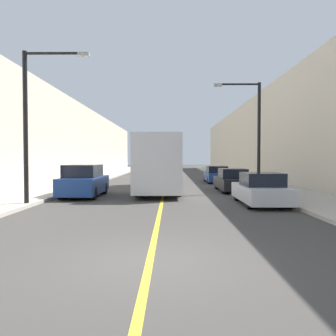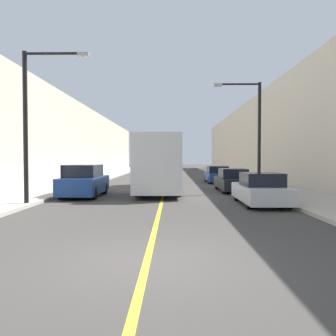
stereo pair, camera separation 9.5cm
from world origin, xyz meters
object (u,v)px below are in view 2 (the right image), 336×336
(car_right_mid, at_px, (232,181))
(car_right_far, at_px, (217,175))
(street_lamp_right, at_px, (255,127))
(parked_suv_left, at_px, (84,182))
(street_lamp_left, at_px, (32,115))
(bus, at_px, (160,163))
(car_right_near, at_px, (261,190))

(car_right_mid, bearing_deg, car_right_far, 89.73)
(car_right_far, xyz_separation_m, street_lamp_right, (1.23, -8.11, 3.42))
(parked_suv_left, xyz_separation_m, street_lamp_left, (-1.27, -3.73, 3.24))
(street_lamp_right, bearing_deg, car_right_far, 98.61)
(street_lamp_right, bearing_deg, car_right_mid, 155.50)
(bus, relative_size, car_right_near, 2.52)
(bus, bearing_deg, street_lamp_right, -9.38)
(car_right_far, bearing_deg, car_right_mid, -90.27)
(street_lamp_left, bearing_deg, bus, 53.14)
(parked_suv_left, bearing_deg, bus, 40.03)
(car_right_mid, bearing_deg, street_lamp_left, -146.04)
(parked_suv_left, xyz_separation_m, street_lamp_right, (10.09, 2.49, 3.25))
(parked_suv_left, distance_m, car_right_near, 9.51)
(car_right_far, height_order, street_lamp_right, street_lamp_right)
(bus, height_order, car_right_far, bus)
(car_right_near, height_order, street_lamp_left, street_lamp_left)
(street_lamp_right, bearing_deg, car_right_near, -100.97)
(parked_suv_left, height_order, car_right_mid, parked_suv_left)
(car_right_far, bearing_deg, street_lamp_right, -81.39)
(car_right_far, xyz_separation_m, street_lamp_left, (-10.13, -14.33, 3.41))
(bus, distance_m, street_lamp_left, 9.28)
(car_right_near, xyz_separation_m, street_lamp_left, (-10.28, -0.70, 3.40))
(bus, xyz_separation_m, street_lamp_right, (5.95, -0.98, 2.25))
(parked_suv_left, relative_size, car_right_far, 0.93)
(parked_suv_left, height_order, car_right_near, parked_suv_left)
(street_lamp_left, bearing_deg, parked_suv_left, 71.24)
(bus, bearing_deg, parked_suv_left, -139.97)
(bus, height_order, street_lamp_left, street_lamp_left)
(parked_suv_left, bearing_deg, car_right_near, -18.58)
(parked_suv_left, height_order, car_right_far, parked_suv_left)
(car_right_far, height_order, street_lamp_left, street_lamp_left)
(car_right_near, relative_size, car_right_far, 0.92)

